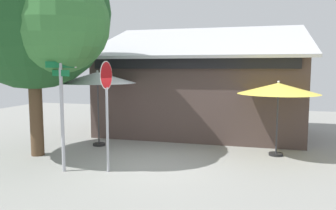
{
  "coord_description": "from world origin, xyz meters",
  "views": [
    {
      "loc": [
        2.85,
        -8.8,
        2.76
      ],
      "look_at": [
        0.16,
        1.2,
        1.6
      ],
      "focal_mm": 35.51,
      "sensor_mm": 36.0,
      "label": 1
    }
  ],
  "objects": [
    {
      "name": "ground_plane",
      "position": [
        0.0,
        0.0,
        -0.05
      ],
      "size": [
        28.0,
        28.0,
        0.1
      ],
      "primitive_type": "cube",
      "color": "gray"
    },
    {
      "name": "cafe_building",
      "position": [
        0.54,
        5.11,
        1.75
      ],
      "size": [
        8.49,
        4.96,
        4.68
      ],
      "color": "#473833",
      "rests_on": "ground"
    },
    {
      "name": "street_sign_post",
      "position": [
        -2.09,
        -1.16,
        1.8
      ],
      "size": [
        0.74,
        0.79,
        2.95
      ],
      "color": "#A8AAB2",
      "rests_on": "ground"
    },
    {
      "name": "stop_sign",
      "position": [
        -0.94,
        -0.89,
        2.03
      ],
      "size": [
        0.07,
        0.74,
        2.94
      ],
      "color": "#A8AAB2",
      "rests_on": "ground"
    },
    {
      "name": "patio_umbrella_ivory_left",
      "position": [
        -2.55,
        1.79,
        2.41
      ],
      "size": [
        2.7,
        2.7,
        2.68
      ],
      "color": "black",
      "rests_on": "ground"
    },
    {
      "name": "patio_umbrella_mustard_center",
      "position": [
        3.49,
        2.0,
        2.11
      ],
      "size": [
        2.5,
        2.5,
        2.37
      ],
      "color": "black",
      "rests_on": "ground"
    },
    {
      "name": "shade_tree",
      "position": [
        -3.61,
        -0.01,
        4.4
      ],
      "size": [
        5.13,
        4.8,
        6.89
      ],
      "color": "brown",
      "rests_on": "ground"
    }
  ]
}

